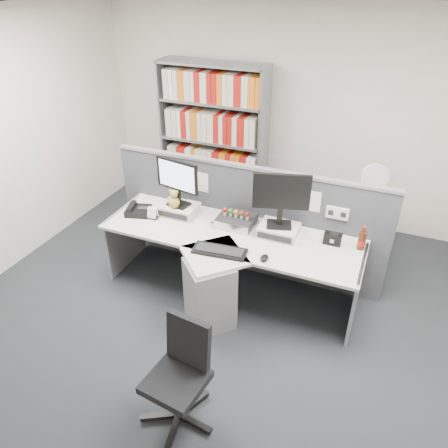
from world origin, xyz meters
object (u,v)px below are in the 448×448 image
at_px(desk, 222,267).
at_px(shelving_unit, 213,143).
at_px(speaker, 333,239).
at_px(desktop_pc, 236,221).
at_px(desk_calendar, 153,214).
at_px(office_chair, 181,371).
at_px(mouse, 264,258).
at_px(filing_cabinet, 364,231).
at_px(monitor_left, 177,179).
at_px(desk_phone, 138,210).
at_px(cola_bottle, 362,240).
at_px(desk_fan, 374,180).
at_px(keyboard, 220,251).
at_px(monitor_right, 281,196).

xyz_separation_m(desk, shelving_unit, (-0.90, 1.85, 0.52)).
bearing_deg(shelving_unit, speaker, -37.36).
distance_m(desktop_pc, desk_calendar, 0.88).
relative_size(desktop_pc, office_chair, 0.43).
height_order(mouse, shelving_unit, shelving_unit).
distance_m(desk, filing_cabinet, 1.85).
bearing_deg(desk_calendar, mouse, -11.01).
relative_size(monitor_left, speaker, 3.06).
bearing_deg(shelving_unit, desk_phone, -95.61).
height_order(cola_bottle, desk_fan, desk_fan).
distance_m(speaker, filing_cabinet, 1.09).
xyz_separation_m(desktop_pc, office_chair, (0.22, -1.68, -0.31)).
height_order(desk, desk_phone, desk_phone).
height_order(keyboard, desk_calendar, desk_calendar).
bearing_deg(desk_calendar, desk, -11.76).
relative_size(speaker, desk_fan, 0.33).
distance_m(desk, desktop_pc, 0.51).
relative_size(desk_phone, filing_cabinet, 0.43).
relative_size(mouse, cola_bottle, 0.45).
distance_m(desk, shelving_unit, 2.12).
bearing_deg(monitor_left, keyboard, -36.43).
xyz_separation_m(speaker, cola_bottle, (0.26, 0.01, 0.04)).
xyz_separation_m(desktop_pc, cola_bottle, (1.23, 0.04, 0.04)).
relative_size(keyboard, office_chair, 0.61).
xyz_separation_m(desk_phone, filing_cabinet, (2.26, 1.19, -0.41)).
xyz_separation_m(monitor_left, mouse, (1.10, -0.46, -0.38)).
distance_m(mouse, desk_fan, 1.68).
height_order(speaker, shelving_unit, shelving_unit).
bearing_deg(office_chair, desk, 99.51).
height_order(mouse, desk_calendar, desk_calendar).
height_order(cola_bottle, office_chair, cola_bottle).
bearing_deg(desktop_pc, desk, -89.23).
xyz_separation_m(speaker, office_chair, (-0.75, -1.71, -0.32)).
relative_size(monitor_right, desk_phone, 1.84).
bearing_deg(desk, desk_phone, 168.97).
bearing_deg(desk, desk_calendar, 168.24).
relative_size(keyboard, filing_cabinet, 0.74).
height_order(cola_bottle, filing_cabinet, cola_bottle).
height_order(mouse, office_chair, office_chair).
xyz_separation_m(desk, desktop_pc, (-0.01, 0.40, 0.31)).
relative_size(desktop_pc, mouse, 3.28).
relative_size(filing_cabinet, office_chair, 0.82).
height_order(desk, speaker, speaker).
relative_size(desk, cola_bottle, 10.53).
xyz_separation_m(keyboard, desk_fan, (1.17, 1.52, 0.28)).
bearing_deg(shelving_unit, office_chair, -70.40).
bearing_deg(desk, shelving_unit, 115.96).
bearing_deg(desktop_pc, shelving_unit, 121.66).
height_order(desktop_pc, office_chair, office_chair).
distance_m(mouse, filing_cabinet, 1.70).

